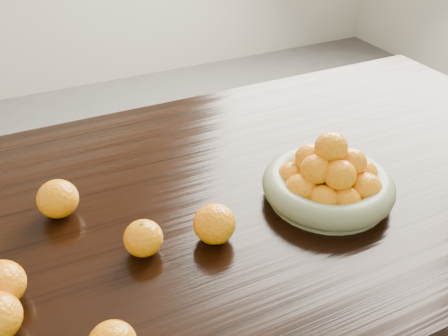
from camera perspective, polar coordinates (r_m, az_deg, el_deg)
name	(u,v)px	position (r m, az deg, el deg)	size (l,w,h in m)	color
dining_table	(217,225)	(1.19, -0.78, -6.48)	(2.00, 1.00, 0.75)	black
fruit_bowl	(329,180)	(1.12, 11.91, -1.37)	(0.29, 0.29, 0.16)	gray
loose_orange_0	(143,238)	(0.97, -9.21, -7.92)	(0.08, 0.08, 0.07)	#FB9807
loose_orange_2	(214,224)	(0.99, -1.11, -6.39)	(0.09, 0.09, 0.08)	#FB9807
loose_orange_3	(58,199)	(1.11, -18.47, -3.36)	(0.09, 0.09, 0.08)	#FB9807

